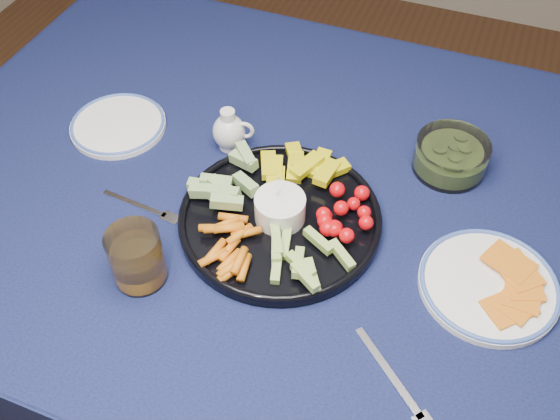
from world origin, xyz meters
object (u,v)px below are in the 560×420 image
(creamer_pitcher, at_px, (230,131))
(juice_tumbler, at_px, (137,260))
(crudite_platter, at_px, (279,215))
(dining_table, at_px, (339,231))
(pickle_bowl, at_px, (451,157))
(side_plate_extra, at_px, (118,125))
(cheese_plate, at_px, (489,283))

(creamer_pitcher, height_order, juice_tumbler, juice_tumbler)
(creamer_pitcher, bearing_deg, juice_tumbler, -91.29)
(crudite_platter, bearing_deg, dining_table, 45.41)
(crudite_platter, bearing_deg, juice_tumbler, -131.71)
(crudite_platter, height_order, pickle_bowl, crudite_platter)
(dining_table, bearing_deg, crudite_platter, -134.59)
(side_plate_extra, bearing_deg, dining_table, -2.99)
(dining_table, xyz_separation_m, pickle_bowl, (0.16, 0.15, 0.12))
(pickle_bowl, xyz_separation_m, juice_tumbler, (-0.42, -0.43, 0.02))
(dining_table, height_order, side_plate_extra, side_plate_extra)
(cheese_plate, height_order, side_plate_extra, cheese_plate)
(juice_tumbler, bearing_deg, creamer_pitcher, 88.71)
(cheese_plate, height_order, juice_tumbler, juice_tumbler)
(dining_table, xyz_separation_m, creamer_pitcher, (-0.25, 0.06, 0.13))
(pickle_bowl, height_order, side_plate_extra, pickle_bowl)
(juice_tumbler, xyz_separation_m, side_plate_extra, (-0.23, 0.30, -0.04))
(dining_table, height_order, pickle_bowl, pickle_bowl)
(dining_table, height_order, cheese_plate, cheese_plate)
(dining_table, xyz_separation_m, side_plate_extra, (-0.48, 0.03, 0.10))
(creamer_pitcher, distance_m, cheese_plate, 0.54)
(creamer_pitcher, bearing_deg, crudite_platter, -42.99)
(juice_tumbler, bearing_deg, crudite_platter, 48.29)
(creamer_pitcher, distance_m, pickle_bowl, 0.42)
(creamer_pitcher, xyz_separation_m, side_plate_extra, (-0.23, -0.03, -0.03))
(creamer_pitcher, relative_size, juice_tumbler, 0.87)
(dining_table, bearing_deg, juice_tumbler, -132.67)
(dining_table, distance_m, creamer_pitcher, 0.28)
(dining_table, xyz_separation_m, crudite_platter, (-0.09, -0.09, 0.11))
(cheese_plate, bearing_deg, pickle_bowl, 114.75)
(creamer_pitcher, height_order, pickle_bowl, creamer_pitcher)
(pickle_bowl, distance_m, cheese_plate, 0.27)
(pickle_bowl, distance_m, side_plate_extra, 0.65)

